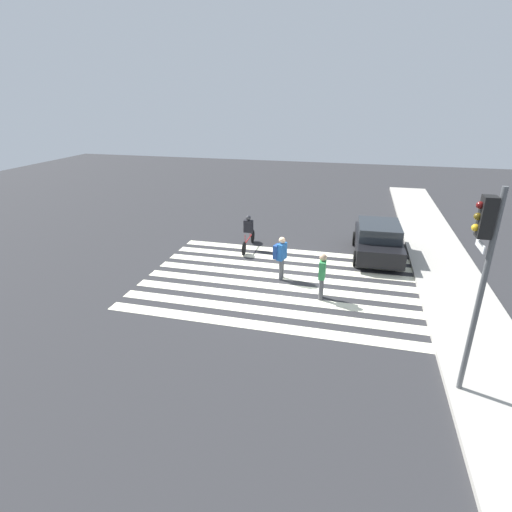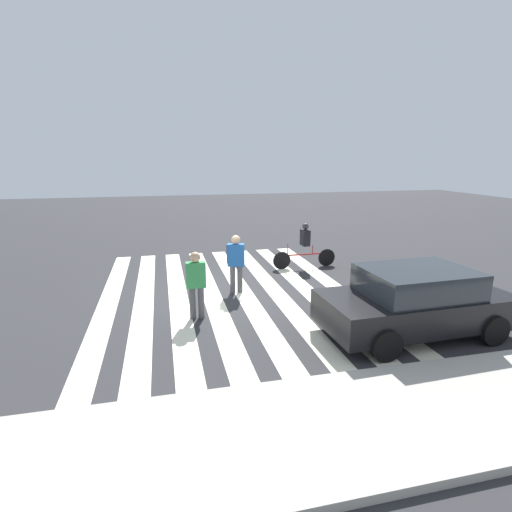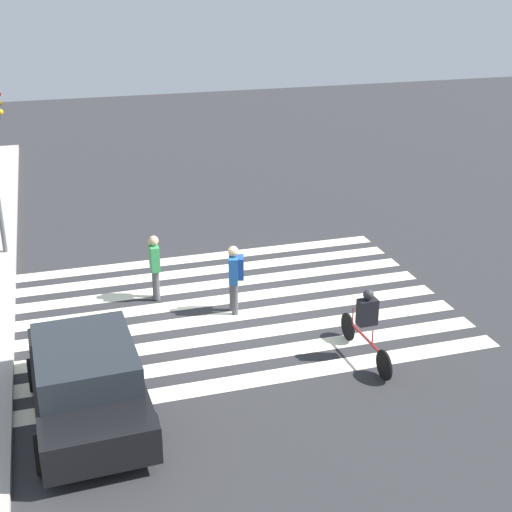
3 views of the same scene
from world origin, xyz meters
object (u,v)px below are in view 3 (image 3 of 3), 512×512
Objects in this scene: pedestrian_adult_yellow_jacket at (235,274)px; cyclist_far_lane at (367,321)px; car_parked_silver_sedan at (87,381)px; pedestrian_child_with_backpack at (155,264)px.

pedestrian_adult_yellow_jacket is 3.47m from cyclist_far_lane.
pedestrian_adult_yellow_jacket is 4.89m from car_parked_silver_sedan.
pedestrian_adult_yellow_jacket is at bearing -49.84° from car_parked_silver_sedan.
car_parked_silver_sedan is (-3.28, 3.62, -0.23)m from pedestrian_adult_yellow_jacket.
pedestrian_adult_yellow_jacket reaches higher than pedestrian_child_with_backpack.
cyclist_far_lane is 0.55× the size of car_parked_silver_sedan.
pedestrian_child_with_backpack is at bearing -25.43° from car_parked_silver_sedan.
cyclist_far_lane reaches higher than car_parked_silver_sedan.
cyclist_far_lane is 5.65m from car_parked_silver_sedan.
pedestrian_child_with_backpack reaches higher than cyclist_far_lane.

